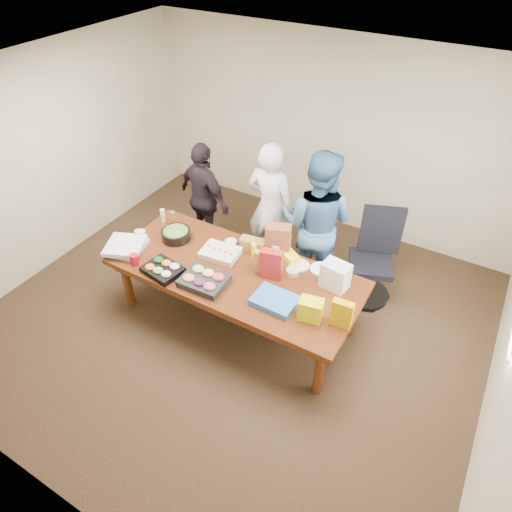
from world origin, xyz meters
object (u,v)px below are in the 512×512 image
Objects in this scene: person_center at (271,209)px; sheet_cake at (220,253)px; conference_table at (236,295)px; salad_bowl at (176,235)px; person_right at (316,223)px; office_chair at (371,261)px.

person_center is 0.97m from sheet_cake.
salad_bowl reaches higher than conference_table.
salad_bowl is (-1.41, -0.89, -0.12)m from person_right.
conference_table is 2.43× the size of office_chair.
salad_bowl is at bearing -176.19° from office_chair.
office_chair is 0.79m from person_right.
sheet_cake reaches higher than conference_table.
person_center is 4.22× the size of sheet_cake.
sheet_cake is (-0.78, -0.89, -0.14)m from person_right.
office_chair reaches higher than salad_bowl.
person_center reaches higher than office_chair.
person_right is 1.67m from salad_bowl.
salad_bowl reaches higher than sheet_cake.
office_chair is at bearing 27.35° from sheet_cake.
office_chair is 1.79m from sheet_cake.
person_center is at bearing 160.23° from office_chair.
conference_table is 1.66m from office_chair.
office_chair reaches higher than sheet_cake.
office_chair is at bearing -177.58° from person_center.
person_right is 1.19m from sheet_cake.
conference_table is 8.05× the size of salad_bowl.
person_right is at bearing 42.44° from sheet_cake.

